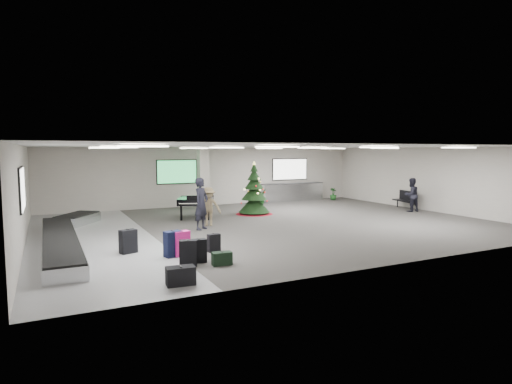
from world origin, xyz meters
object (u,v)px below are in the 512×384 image
potted_plant_right (333,194)px  grand_piano (196,201)px  pink_suitcase (181,243)px  traveler_bench (411,195)px  bench (406,198)px  traveler_b (209,206)px  service_counter (292,192)px  baggage_carousel (64,236)px  christmas_tree (254,196)px  potted_plant_left (262,196)px  traveler_a (201,204)px

potted_plant_right → grand_piano: bearing=-162.6°
pink_suitcase → traveler_bench: (12.80, 3.66, 0.47)m
bench → traveler_b: size_ratio=0.98×
service_counter → grand_piano: grand_piano is taller
potted_plant_right → baggage_carousel: bearing=-158.5°
pink_suitcase → christmas_tree: 8.44m
potted_plant_left → traveler_b: bearing=-134.0°
baggage_carousel → potted_plant_right: size_ratio=13.04×
christmas_tree → traveler_bench: bearing=-20.6°
traveler_a → christmas_tree: bearing=-1.1°
christmas_tree → traveler_bench: 7.82m
potted_plant_right → service_counter: bearing=164.8°
traveler_bench → baggage_carousel: bearing=3.5°
christmas_tree → traveler_a: 4.49m
service_counter → potted_plant_right: size_ratio=5.44×
service_counter → pink_suitcase: bearing=-134.1°
pink_suitcase → christmas_tree: christmas_tree is taller
service_counter → christmas_tree: christmas_tree is taller
christmas_tree → traveler_b: size_ratio=1.63×
grand_piano → traveler_b: size_ratio=1.50×
grand_piano → traveler_a: 2.84m
baggage_carousel → grand_piano: grand_piano is taller
traveler_b → potted_plant_left: (5.22, 5.40, -0.35)m
potted_plant_right → christmas_tree: bearing=-155.8°
traveler_b → potted_plant_left: size_ratio=1.80×
service_counter → potted_plant_right: bearing=-15.2°
baggage_carousel → traveler_b: size_ratio=6.23×
service_counter → traveler_b: bearing=-142.1°
pink_suitcase → potted_plant_right: size_ratio=1.00×
grand_piano → traveler_b: traveler_b is taller
service_counter → traveler_bench: bearing=-66.1°
traveler_b → pink_suitcase: bearing=-90.9°
baggage_carousel → traveler_a: size_ratio=4.86×
service_counter → traveler_b: 9.45m
christmas_tree → traveler_a: christmas_tree is taller
baggage_carousel → pink_suitcase: size_ratio=13.01×
christmas_tree → potted_plant_left: 4.07m
bench → potted_plant_left: (-5.83, 5.12, -0.09)m
christmas_tree → bench: size_ratio=1.66×
grand_piano → potted_plant_right: bearing=41.2°
grand_piano → bench: grand_piano is taller
traveler_a → traveler_bench: bearing=-38.4°
service_counter → traveler_b: size_ratio=2.60×
service_counter → potted_plant_left: size_ratio=4.69×
bench → potted_plant_right: (-1.08, 4.83, -0.15)m
baggage_carousel → traveler_bench: 15.76m
traveler_b → potted_plant_right: size_ratio=2.09×
pink_suitcase → bench: bearing=6.9°
traveler_b → traveler_bench: traveler_bench is taller
traveler_bench → potted_plant_right: bearing=-83.4°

